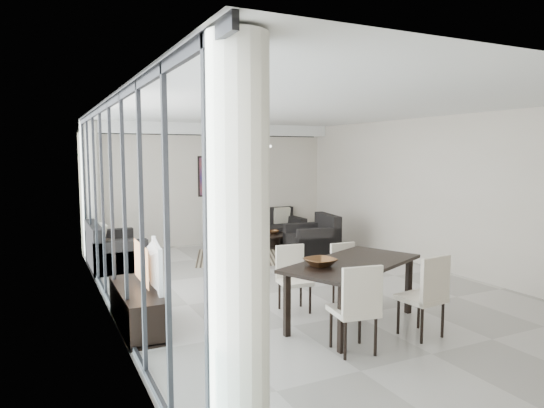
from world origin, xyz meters
TOP-DOWN VIEW (x-y plane):
  - room_shell at (0.46, 0.00)m, footprint 6.00×9.00m
  - window_wall at (-2.86, 0.00)m, footprint 0.37×8.95m
  - soffit at (0.00, 4.30)m, footprint 5.98×0.40m
  - painting at (0.50, 4.47)m, footprint 1.68×0.04m
  - chandelier at (0.30, 2.50)m, footprint 0.66×0.66m
  - rug at (0.23, 2.60)m, footprint 2.78×2.46m
  - coffee_table at (1.09, 3.39)m, footprint 0.92×0.92m
  - bowl_coffee at (1.14, 3.37)m, footprint 0.28×0.28m
  - sofa_main at (1.04, 4.07)m, footprint 2.25×0.92m
  - loveseat at (-2.55, 3.05)m, footprint 0.96×1.70m
  - armchair at (1.59, 2.32)m, footprint 1.10×1.15m
  - side_table at (-2.65, 3.22)m, footprint 0.36×0.36m
  - tv_console at (-2.76, -0.58)m, footprint 0.45×1.60m
  - television at (-2.60, -0.61)m, footprint 0.27×1.01m
  - dining_table at (-0.24, -1.70)m, footprint 2.20×1.71m
  - dining_chair_sw at (-0.76, -2.53)m, footprint 0.53×0.53m
  - dining_chair_se at (0.28, -2.50)m, footprint 0.51×0.51m
  - dining_chair_nw at (-0.65, -0.85)m, footprint 0.46×0.46m
  - dining_chair_ne at (0.20, -0.94)m, footprint 0.41×0.41m
  - bowl_dining at (-0.73, -1.71)m, footprint 0.43×0.43m

SIDE VIEW (x-z plane):
  - rug at x=0.23m, z-range 0.00..0.01m
  - coffee_table at x=1.09m, z-range 0.02..0.34m
  - tv_console at x=-2.76m, z-range 0.00..0.50m
  - sofa_main at x=1.04m, z-range -0.13..0.69m
  - loveseat at x=-2.55m, z-range -0.14..0.71m
  - armchair at x=1.59m, z-range -0.14..0.73m
  - side_table at x=-2.65m, z-range 0.08..0.58m
  - bowl_coffee at x=1.14m, z-range 0.32..0.40m
  - dining_chair_ne at x=0.20m, z-range 0.06..0.95m
  - dining_chair_nw at x=-0.65m, z-range 0.07..0.98m
  - dining_chair_se at x=0.28m, z-range 0.08..1.09m
  - dining_chair_sw at x=-0.76m, z-range 0.08..1.09m
  - dining_table at x=-0.24m, z-range 0.33..1.15m
  - television at x=-2.60m, z-range 0.50..1.08m
  - bowl_dining at x=-0.73m, z-range 0.82..0.91m
  - room_shell at x=0.46m, z-range 0.00..2.90m
  - window_wall at x=-2.86m, z-range 0.02..2.92m
  - painting at x=0.50m, z-range 1.16..2.14m
  - chandelier at x=0.30m, z-range 2.00..2.71m
  - soffit at x=0.00m, z-range 2.64..2.90m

